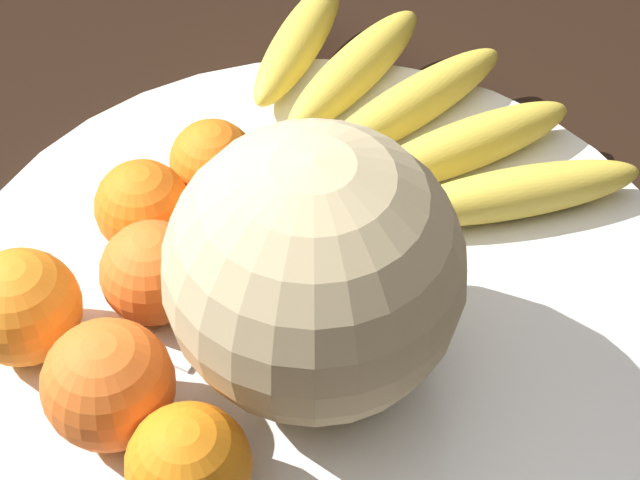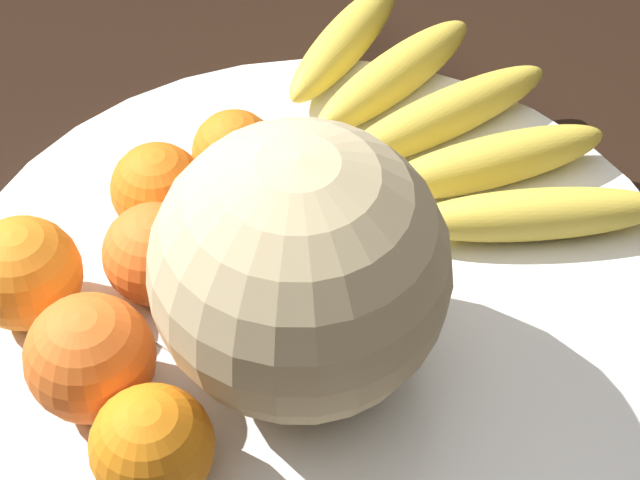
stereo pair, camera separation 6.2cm
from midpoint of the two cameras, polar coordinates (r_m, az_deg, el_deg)
kitchen_table at (r=0.75m, az=-2.61°, el=-10.34°), size 1.23×0.95×0.78m
fruit_bowl at (r=0.66m, az=2.67°, el=-3.53°), size 0.47×0.47×0.02m
melon at (r=0.56m, az=2.07°, el=-1.80°), size 0.16×0.16×0.16m
banana_bunch at (r=0.75m, az=8.66°, el=6.30°), size 0.19×0.32×0.04m
orange_front_left at (r=0.64m, az=-12.87°, el=-1.90°), size 0.07×0.07×0.07m
orange_front_right at (r=0.59m, az=-9.24°, el=-6.40°), size 0.07×0.07×0.07m
orange_mid_center at (r=0.68m, az=-6.07°, el=2.57°), size 0.06×0.06×0.06m
orange_back_left at (r=0.64m, az=-6.08°, el=-0.92°), size 0.06×0.06×0.06m
orange_back_right at (r=0.66m, az=-1.71°, el=1.47°), size 0.06×0.06×0.06m
orange_top_small at (r=0.70m, az=-2.07°, el=4.58°), size 0.06×0.06×0.06m
orange_side_extra at (r=0.56m, az=-5.78°, el=-11.08°), size 0.07×0.07×0.07m
produce_tag at (r=0.66m, az=-3.41°, el=-3.02°), size 0.10×0.06×0.00m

